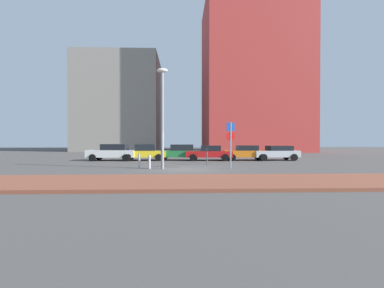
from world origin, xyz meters
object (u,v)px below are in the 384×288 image
object	(u,v)px
parking_meter	(207,154)
traffic_bollard_mid	(149,162)
parked_car_yellow	(145,152)
parking_sign_post	(231,139)
parked_car_orange	(246,153)
parked_car_green	(180,152)
traffic_bollard_near	(139,161)
parked_car_silver	(276,153)
parked_car_red	(209,153)
parked_car_white	(113,152)
street_lamp	(162,109)

from	to	relation	value
parking_meter	traffic_bollard_mid	world-z (taller)	parking_meter
parked_car_yellow	parking_sign_post	world-z (taller)	parking_sign_post
parked_car_orange	parked_car_green	bearing A→B (deg)	176.35
traffic_bollard_near	parked_car_green	bearing A→B (deg)	70.66
parked_car_green	parked_car_silver	distance (m)	9.10
parking_sign_post	traffic_bollard_mid	world-z (taller)	parking_sign_post
parked_car_green	parked_car_red	world-z (taller)	parked_car_green
parked_car_red	parked_car_white	bearing A→B (deg)	178.90
parked_car_green	parked_car_silver	bearing A→B (deg)	-2.59
parked_car_silver	parking_meter	bearing A→B (deg)	-144.74
parked_car_silver	street_lamp	bearing A→B (deg)	-142.98
parked_car_yellow	traffic_bollard_near	xyz separation A→B (m)	(0.60, -7.45, -0.28)
parked_car_white	parking_sign_post	distance (m)	12.52
parked_car_white	parked_car_yellow	size ratio (longest dim) A/B	1.12
parked_car_green	parking_sign_post	bearing A→B (deg)	-67.20
parked_car_silver	parked_car_green	bearing A→B (deg)	177.41
parking_meter	traffic_bollard_near	world-z (taller)	parking_meter
parked_car_silver	parked_car_yellow	bearing A→B (deg)	178.84
street_lamp	traffic_bollard_mid	xyz separation A→B (m)	(-0.87, 0.13, -3.47)
parked_car_orange	parked_car_silver	distance (m)	2.89
parked_car_red	parked_car_orange	bearing A→B (deg)	0.06
parked_car_silver	parking_sign_post	world-z (taller)	parking_sign_post
parking_sign_post	parked_car_orange	bearing A→B (deg)	70.19
parked_car_silver	parking_meter	world-z (taller)	parked_car_silver
parked_car_silver	parking_meter	distance (m)	8.56
parking_sign_post	street_lamp	distance (m)	4.92
parked_car_yellow	traffic_bollard_near	size ratio (longest dim) A/B	4.17
parked_car_silver	traffic_bollard_mid	xyz separation A→B (m)	(-11.05, -7.55, -0.29)
traffic_bollard_mid	parked_car_green	bearing A→B (deg)	76.20
parking_sign_post	street_lamp	size ratio (longest dim) A/B	0.46
parked_car_green	street_lamp	xyz separation A→B (m)	(-1.09, -8.09, 3.15)
parked_car_red	parked_car_silver	size ratio (longest dim) A/B	1.02
parked_car_green	traffic_bollard_mid	size ratio (longest dim) A/B	4.76
parked_car_orange	parked_car_silver	size ratio (longest dim) A/B	0.94
parked_car_red	traffic_bollard_near	size ratio (longest dim) A/B	4.51
parked_car_white	parking_meter	size ratio (longest dim) A/B	3.42
parked_car_yellow	parked_car_silver	bearing A→B (deg)	-1.16
parked_car_green	parked_car_silver	xyz separation A→B (m)	(9.09, -0.41, -0.04)
parked_car_orange	traffic_bollard_mid	bearing A→B (deg)	-137.17
parked_car_green	parked_car_silver	size ratio (longest dim) A/B	0.99
parked_car_white	parked_car_red	world-z (taller)	parked_car_white
parked_car_orange	parking_meter	bearing A→B (deg)	-129.60
parked_car_green	parked_car_yellow	bearing A→B (deg)	-177.20
parked_car_orange	parking_sign_post	size ratio (longest dim) A/B	1.32
parked_car_red	parking_sign_post	size ratio (longest dim) A/B	1.43
parking_sign_post	traffic_bollard_mid	size ratio (longest dim) A/B	3.45
parked_car_green	parking_sign_post	size ratio (longest dim) A/B	1.38
parking_sign_post	street_lamp	bearing A→B (deg)	179.50
parked_car_red	traffic_bollard_mid	size ratio (longest dim) A/B	4.93
street_lamp	traffic_bollard_near	distance (m)	3.81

